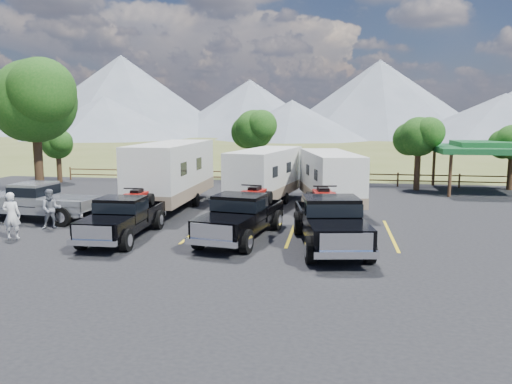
# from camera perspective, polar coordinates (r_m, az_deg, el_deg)

# --- Properties ---
(ground) EXTENTS (320.00, 320.00, 0.00)m
(ground) POSITION_cam_1_polar(r_m,az_deg,el_deg) (17.39, -3.61, -7.39)
(ground) COLOR #525926
(ground) RESTS_ON ground
(asphalt_lot) EXTENTS (44.00, 34.00, 0.04)m
(asphalt_lot) POSITION_cam_1_polar(r_m,az_deg,el_deg) (20.23, -1.77, -5.02)
(asphalt_lot) COLOR black
(asphalt_lot) RESTS_ON ground
(stall_lines) EXTENTS (12.12, 5.50, 0.01)m
(stall_lines) POSITION_cam_1_polar(r_m,az_deg,el_deg) (21.18, -1.27, -4.32)
(stall_lines) COLOR gold
(stall_lines) RESTS_ON asphalt_lot
(tree_big_nw) EXTENTS (5.54, 5.18, 7.84)m
(tree_big_nw) POSITION_cam_1_polar(r_m,az_deg,el_deg) (30.08, -24.04, 9.45)
(tree_big_nw) COLOR #332313
(tree_big_nw) RESTS_ON ground
(tree_ne_a) EXTENTS (3.11, 2.92, 4.76)m
(tree_ne_a) POSITION_cam_1_polar(r_m,az_deg,el_deg) (33.77, 18.06, 6.01)
(tree_ne_a) COLOR #332313
(tree_ne_a) RESTS_ON ground
(tree_ne_b) EXTENTS (2.77, 2.59, 4.27)m
(tree_ne_b) POSITION_cam_1_polar(r_m,az_deg,el_deg) (36.18, 27.24, 5.07)
(tree_ne_b) COLOR #332313
(tree_ne_b) RESTS_ON ground
(tree_north) EXTENTS (3.46, 3.24, 5.25)m
(tree_north) POSITION_cam_1_polar(r_m,az_deg,el_deg) (35.79, -0.24, 7.13)
(tree_north) COLOR #332313
(tree_north) RESTS_ON ground
(tree_nw_small) EXTENTS (2.59, 2.43, 3.85)m
(tree_nw_small) POSITION_cam_1_polar(r_m,az_deg,el_deg) (38.75, -21.72, 5.08)
(tree_nw_small) COLOR #332313
(tree_nw_small) RESTS_ON ground
(rail_fence) EXTENTS (36.12, 0.12, 1.00)m
(rail_fence) POSITION_cam_1_polar(r_m,az_deg,el_deg) (35.10, 6.13, 1.76)
(rail_fence) COLOR #513622
(rail_fence) RESTS_ON ground
(pavilion) EXTENTS (6.20, 6.20, 3.22)m
(pavilion) POSITION_cam_1_polar(r_m,az_deg,el_deg) (34.65, 24.61, 4.56)
(pavilion) COLOR #513622
(pavilion) RESTS_ON ground
(mountain_range) EXTENTS (209.00, 71.00, 20.00)m
(mountain_range) POSITION_cam_1_polar(r_m,az_deg,el_deg) (122.84, 3.68, 10.10)
(mountain_range) COLOR slate
(mountain_range) RESTS_ON ground
(rig_left) EXTENTS (2.06, 5.56, 1.84)m
(rig_left) POSITION_cam_1_polar(r_m,az_deg,el_deg) (20.28, -14.89, -2.65)
(rig_left) COLOR black
(rig_left) RESTS_ON asphalt_lot
(rig_center) EXTENTS (2.85, 6.17, 1.98)m
(rig_center) POSITION_cam_1_polar(r_m,az_deg,el_deg) (19.54, -1.65, -2.58)
(rig_center) COLOR black
(rig_center) RESTS_ON asphalt_lot
(rig_right) EXTENTS (3.05, 6.56, 2.11)m
(rig_right) POSITION_cam_1_polar(r_m,az_deg,el_deg) (18.49, 8.41, -3.13)
(rig_right) COLOR black
(rig_right) RESTS_ON asphalt_lot
(trailer_left) EXTENTS (2.61, 9.70, 3.38)m
(trailer_left) POSITION_cam_1_polar(r_m,az_deg,el_deg) (26.49, -9.59, 2.06)
(trailer_left) COLOR white
(trailer_left) RESTS_ON asphalt_lot
(trailer_center) EXTENTS (3.52, 8.60, 2.98)m
(trailer_center) POSITION_cam_1_polar(r_m,az_deg,el_deg) (27.12, 1.10, 1.89)
(trailer_center) COLOR white
(trailer_center) RESTS_ON asphalt_lot
(trailer_right) EXTENTS (3.59, 8.37, 2.90)m
(trailer_right) POSITION_cam_1_polar(r_m,az_deg,el_deg) (26.26, 8.48, 1.48)
(trailer_right) COLOR white
(trailer_right) RESTS_ON asphalt_lot
(pickup_silver) EXTENTS (5.94, 2.38, 1.74)m
(pickup_silver) POSITION_cam_1_polar(r_m,az_deg,el_deg) (25.00, -23.69, -0.94)
(pickup_silver) COLOR gray
(pickup_silver) RESTS_ON asphalt_lot
(person_a) EXTENTS (0.77, 0.60, 1.85)m
(person_a) POSITION_cam_1_polar(r_m,az_deg,el_deg) (21.70, -26.16, -2.42)
(person_a) COLOR white
(person_a) RESTS_ON asphalt_lot
(person_b) EXTENTS (1.04, 0.97, 1.71)m
(person_b) POSITION_cam_1_polar(r_m,az_deg,el_deg) (22.92, -22.38, -1.81)
(person_b) COLOR slate
(person_b) RESTS_ON asphalt_lot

